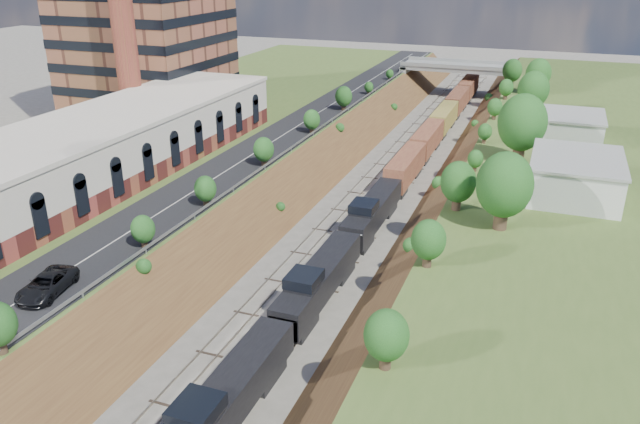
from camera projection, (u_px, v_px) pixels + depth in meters
platform_left at (170, 145)px, 93.97m from camera, size 44.00×180.00×5.00m
embankment_left at (306, 178)px, 87.77m from camera, size 10.00×180.00×10.00m
embankment_right at (463, 198)px, 80.62m from camera, size 10.00×180.00×10.00m
rail_left_track at (363, 184)px, 85.01m from camera, size 1.58×180.00×0.18m
rail_right_track at (400, 189)px, 83.31m from camera, size 1.58×180.00×0.18m
road at (276, 140)px, 87.29m from camera, size 8.00×180.00×0.10m
guardrail at (302, 140)px, 85.59m from camera, size 0.10×171.00×0.70m
commercial_building at (95, 150)px, 71.03m from camera, size 14.30×62.30×7.00m
overpass at (458, 74)px, 135.84m from camera, size 24.50×8.30×7.40m
white_building_near at (575, 178)px, 66.94m from camera, size 9.00×12.00×4.00m
white_building_far at (571, 129)px, 86.18m from camera, size 8.00×10.00×3.60m
tree_right_large at (505, 185)px, 57.78m from camera, size 5.25×5.25×7.61m
tree_left_crest at (113, 249)px, 50.78m from camera, size 2.45×2.45×3.55m
freight_train at (416, 154)px, 90.05m from camera, size 2.71×124.37×4.55m
suv at (47, 284)px, 47.67m from camera, size 3.54×6.00×1.57m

